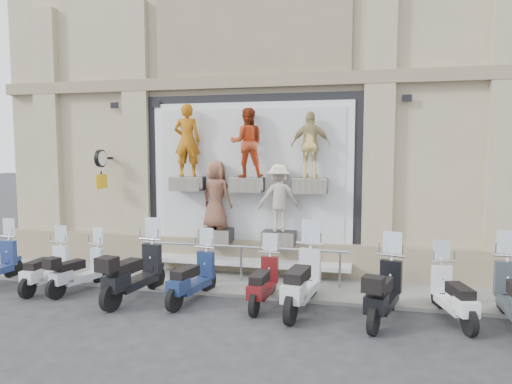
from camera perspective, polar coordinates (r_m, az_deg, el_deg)
ground at (r=9.21m, az=-5.25°, el=-14.89°), size 90.00×90.00×0.00m
sidewalk at (r=11.11m, az=-1.74°, el=-11.09°), size 16.00×2.20×0.08m
building at (r=15.70m, az=3.01°, el=15.67°), size 14.00×8.60×12.00m
shop_vitrine at (r=11.30m, az=-0.78°, el=1.37°), size 5.60×0.85×4.30m
guard_rail at (r=10.91m, az=-1.89°, el=-9.09°), size 5.06×0.10×0.93m
clock_sign_bracket at (r=12.58m, az=-18.78°, el=3.32°), size 0.10×0.80×1.02m
scooter_b at (r=11.48m, az=-24.77°, el=-7.67°), size 0.51×1.72×1.39m
scooter_c at (r=11.04m, az=-21.23°, el=-8.08°), size 0.95×1.77×1.38m
scooter_d at (r=10.05m, az=-14.97°, el=-8.35°), size 0.93×2.13×1.67m
scooter_e at (r=9.72m, az=-7.98°, el=-9.29°), size 0.87×1.88×1.47m
scooter_f at (r=9.39m, az=0.90°, el=-10.00°), size 0.60×1.75×1.40m
scooter_g at (r=9.11m, az=5.77°, el=-9.46°), size 0.89×2.18×1.72m
scooter_h at (r=8.87m, az=15.71°, el=-10.49°), size 1.06×2.03×1.58m
scooter_i at (r=9.29m, az=23.49°, el=-10.54°), size 0.93×1.82×1.42m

